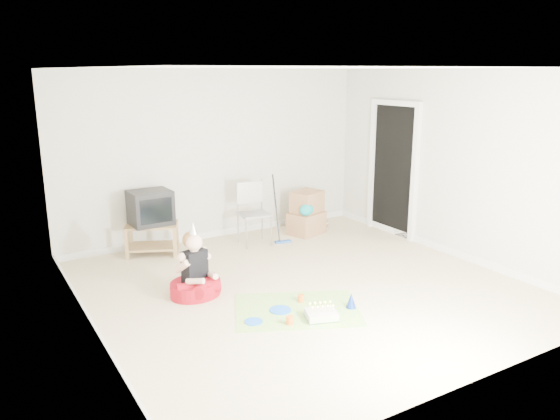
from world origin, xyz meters
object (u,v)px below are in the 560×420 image
tv_stand (152,236)px  seated_woman (195,279)px  crt_tv (150,208)px  cardboard_boxes (307,214)px  folding_chair (254,214)px  birthday_cake (321,315)px

tv_stand → seated_woman: 1.70m
crt_tv → cardboard_boxes: 2.52m
crt_tv → folding_chair: 1.54m
folding_chair → tv_stand: bearing=167.6°
crt_tv → birthday_cake: size_ratio=1.45×
folding_chair → cardboard_boxes: bearing=3.1°
cardboard_boxes → seated_woman: (-2.51, -1.42, -0.13)m
birthday_cake → tv_stand: bearing=106.1°
cardboard_boxes → birthday_cake: (-1.61, -2.71, -0.29)m
seated_woman → birthday_cake: (0.90, -1.29, -0.15)m
crt_tv → seated_woman: 1.77m
folding_chair → cardboard_boxes: (0.99, 0.05, -0.14)m
tv_stand → folding_chair: size_ratio=0.87×
folding_chair → cardboard_boxes: size_ratio=1.40×
cardboard_boxes → crt_tv: bearing=173.7°
tv_stand → birthday_cake: (0.86, -2.99, -0.22)m
crt_tv → cardboard_boxes: bearing=-8.2°
tv_stand → cardboard_boxes: 2.49m
folding_chair → birthday_cake: 2.77m
crt_tv → seated_woman: size_ratio=0.62×
crt_tv → seated_woman: (-0.04, -1.70, -0.50)m
tv_stand → crt_tv: crt_tv is taller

